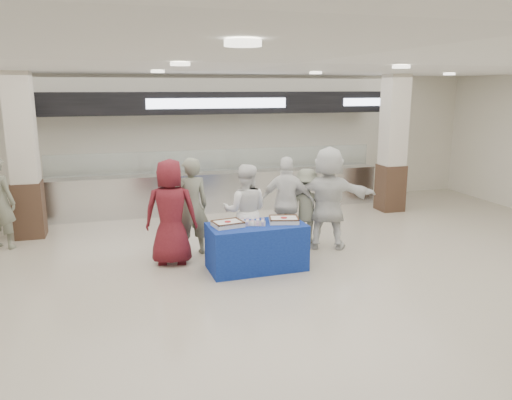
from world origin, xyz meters
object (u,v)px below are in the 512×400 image
object	(u,v)px
cupcake_tray	(252,222)
soldier_b	(306,208)
civilian_white	(328,198)
display_table	(257,247)
sheet_cake_left	(228,223)
civilian_maroon	(171,212)
chef_tall	(245,211)
sheet_cake_right	(284,219)
soldier_a	(191,207)
chef_short	(287,203)

from	to	relation	value
cupcake_tray	soldier_b	bearing A→B (deg)	35.23
civilian_white	display_table	bearing A→B (deg)	45.36
sheet_cake_left	civilian_maroon	distance (m)	1.04
display_table	civilian_white	bearing A→B (deg)	22.25
chef_tall	civilian_white	size ratio (longest dim) A/B	0.87
sheet_cake_right	soldier_a	distance (m)	1.70
soldier_a	chef_short	distance (m)	1.74
display_table	soldier_b	bearing A→B (deg)	35.43
cupcake_tray	chef_tall	world-z (taller)	chef_tall
soldier_b	cupcake_tray	bearing A→B (deg)	56.99
sheet_cake_right	soldier_b	distance (m)	1.23
sheet_cake_right	civilian_maroon	bearing A→B (deg)	159.91
sheet_cake_right	chef_short	size ratio (longest dim) A/B	0.32
civilian_maroon	soldier_a	size ratio (longest dim) A/B	1.02
civilian_maroon	chef_short	distance (m)	2.15
display_table	soldier_a	xyz separation A→B (m)	(-0.90, 1.02, 0.49)
sheet_cake_right	soldier_a	bearing A→B (deg)	143.17
chef_short	display_table	bearing A→B (deg)	67.59
display_table	soldier_a	distance (m)	1.44
display_table	sheet_cake_right	bearing A→B (deg)	-2.47
sheet_cake_right	civilian_white	size ratio (longest dim) A/B	0.29
chef_tall	civilian_white	bearing A→B (deg)	-159.96
soldier_a	display_table	bearing A→B (deg)	124.21
soldier_b	display_table	bearing A→B (deg)	59.45
sheet_cake_left	sheet_cake_right	xyz separation A→B (m)	(0.93, -0.02, 0.00)
civilian_maroon	soldier_b	world-z (taller)	civilian_maroon
chef_tall	sheet_cake_left	bearing A→B (deg)	71.65
display_table	cupcake_tray	world-z (taller)	cupcake_tray
sheet_cake_left	chef_short	distance (m)	1.59
chef_short	sheet_cake_right	bearing A→B (deg)	87.81
cupcake_tray	civilian_white	world-z (taller)	civilian_white
civilian_white	soldier_b	bearing A→B (deg)	-16.56
sheet_cake_right	civilian_maroon	xyz separation A→B (m)	(-1.75, 0.64, 0.09)
chef_tall	soldier_b	size ratio (longest dim) A/B	1.13
civilian_white	soldier_a	bearing A→B (deg)	13.67
sheet_cake_left	chef_short	bearing A→B (deg)	34.32
chef_tall	soldier_a	bearing A→B (deg)	-5.65
display_table	chef_short	size ratio (longest dim) A/B	0.92
cupcake_tray	soldier_a	size ratio (longest dim) A/B	0.28
cupcake_tray	chef_tall	distance (m)	0.60
civilian_maroon	sheet_cake_right	bearing A→B (deg)	170.99
soldier_a	cupcake_tray	bearing A→B (deg)	123.60
sheet_cake_right	chef_tall	bearing A→B (deg)	126.84
display_table	civilian_maroon	bearing A→B (deg)	151.40
display_table	civilian_white	xyz separation A→B (m)	(1.55, 0.71, 0.57)
cupcake_tray	civilian_maroon	bearing A→B (deg)	154.20
cupcake_tray	soldier_a	world-z (taller)	soldier_a
chef_short	civilian_white	xyz separation A→B (m)	(0.71, -0.20, 0.10)
sheet_cake_left	chef_short	size ratio (longest dim) A/B	0.30
sheet_cake_right	chef_short	xyz separation A→B (m)	(0.38, 0.91, 0.05)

